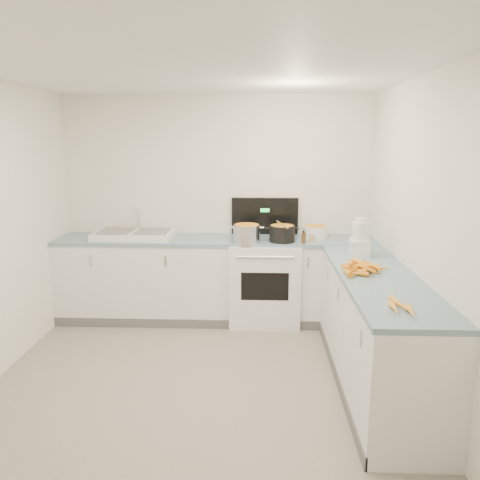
{
  "coord_description": "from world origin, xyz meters",
  "views": [
    {
      "loc": [
        0.48,
        -3.34,
        1.99
      ],
      "look_at": [
        0.3,
        1.1,
        1.05
      ],
      "focal_mm": 35.0,
      "sensor_mm": 36.0,
      "label": 1
    }
  ],
  "objects_px": {
    "steel_pot": "(247,234)",
    "food_processor": "(360,240)",
    "stove": "(264,280)",
    "sink": "(134,234)",
    "spice_jar": "(312,238)",
    "extract_bottle": "(304,238)",
    "black_pot": "(282,234)",
    "mixing_bowl": "(315,232)"
  },
  "relations": [
    {
      "from": "steel_pot",
      "to": "food_processor",
      "type": "distance_m",
      "value": 1.21
    },
    {
      "from": "stove",
      "to": "sink",
      "type": "relative_size",
      "value": 1.58
    },
    {
      "from": "stove",
      "to": "spice_jar",
      "type": "height_order",
      "value": "stove"
    },
    {
      "from": "extract_bottle",
      "to": "food_processor",
      "type": "relative_size",
      "value": 0.32
    },
    {
      "from": "black_pot",
      "to": "extract_bottle",
      "type": "bearing_deg",
      "value": -21.06
    },
    {
      "from": "extract_bottle",
      "to": "mixing_bowl",
      "type": "bearing_deg",
      "value": 62.85
    },
    {
      "from": "sink",
      "to": "food_processor",
      "type": "bearing_deg",
      "value": -17.86
    },
    {
      "from": "stove",
      "to": "extract_bottle",
      "type": "distance_m",
      "value": 0.69
    },
    {
      "from": "black_pot",
      "to": "food_processor",
      "type": "xyz_separation_m",
      "value": [
        0.69,
        -0.6,
        0.08
      ]
    },
    {
      "from": "stove",
      "to": "extract_bottle",
      "type": "bearing_deg",
      "value": -28.26
    },
    {
      "from": "black_pot",
      "to": "spice_jar",
      "type": "relative_size",
      "value": 3.1
    },
    {
      "from": "mixing_bowl",
      "to": "food_processor",
      "type": "height_order",
      "value": "food_processor"
    },
    {
      "from": "food_processor",
      "to": "extract_bottle",
      "type": "bearing_deg",
      "value": 132.42
    },
    {
      "from": "black_pot",
      "to": "spice_jar",
      "type": "xyz_separation_m",
      "value": [
        0.31,
        0.0,
        -0.03
      ]
    },
    {
      "from": "extract_bottle",
      "to": "spice_jar",
      "type": "bearing_deg",
      "value": 43.4
    },
    {
      "from": "spice_jar",
      "to": "food_processor",
      "type": "xyz_separation_m",
      "value": [
        0.38,
        -0.61,
        0.11
      ]
    },
    {
      "from": "stove",
      "to": "mixing_bowl",
      "type": "bearing_deg",
      "value": 8.95
    },
    {
      "from": "steel_pot",
      "to": "food_processor",
      "type": "xyz_separation_m",
      "value": [
        1.07,
        -0.56,
        0.07
      ]
    },
    {
      "from": "sink",
      "to": "mixing_bowl",
      "type": "height_order",
      "value": "sink"
    },
    {
      "from": "steel_pot",
      "to": "mixing_bowl",
      "type": "xyz_separation_m",
      "value": [
        0.75,
        0.26,
        -0.02
      ]
    },
    {
      "from": "stove",
      "to": "food_processor",
      "type": "relative_size",
      "value": 3.81
    },
    {
      "from": "sink",
      "to": "black_pot",
      "type": "distance_m",
      "value": 1.64
    },
    {
      "from": "stove",
      "to": "extract_bottle",
      "type": "xyz_separation_m",
      "value": [
        0.4,
        -0.22,
        0.52
      ]
    },
    {
      "from": "black_pot",
      "to": "food_processor",
      "type": "relative_size",
      "value": 0.76
    },
    {
      "from": "steel_pot",
      "to": "black_pot",
      "type": "xyz_separation_m",
      "value": [
        0.38,
        0.05,
        -0.01
      ]
    },
    {
      "from": "stove",
      "to": "extract_bottle",
      "type": "relative_size",
      "value": 11.8
    },
    {
      "from": "stove",
      "to": "black_pot",
      "type": "bearing_deg",
      "value": -35.92
    },
    {
      "from": "stove",
      "to": "mixing_bowl",
      "type": "relative_size",
      "value": 4.72
    },
    {
      "from": "mixing_bowl",
      "to": "spice_jar",
      "type": "bearing_deg",
      "value": -106.17
    },
    {
      "from": "black_pot",
      "to": "extract_bottle",
      "type": "relative_size",
      "value": 2.36
    },
    {
      "from": "mixing_bowl",
      "to": "food_processor",
      "type": "distance_m",
      "value": 0.88
    },
    {
      "from": "sink",
      "to": "stove",
      "type": "bearing_deg",
      "value": -0.62
    },
    {
      "from": "extract_bottle",
      "to": "spice_jar",
      "type": "xyz_separation_m",
      "value": [
        0.09,
        0.09,
        -0.01
      ]
    },
    {
      "from": "steel_pot",
      "to": "mixing_bowl",
      "type": "height_order",
      "value": "steel_pot"
    },
    {
      "from": "black_pot",
      "to": "mixing_bowl",
      "type": "bearing_deg",
      "value": 30.1
    },
    {
      "from": "black_pot",
      "to": "mixing_bowl",
      "type": "distance_m",
      "value": 0.44
    },
    {
      "from": "sink",
      "to": "black_pot",
      "type": "relative_size",
      "value": 3.16
    },
    {
      "from": "stove",
      "to": "black_pot",
      "type": "distance_m",
      "value": 0.59
    },
    {
      "from": "extract_bottle",
      "to": "spice_jar",
      "type": "relative_size",
      "value": 1.31
    },
    {
      "from": "stove",
      "to": "sink",
      "type": "distance_m",
      "value": 1.54
    },
    {
      "from": "sink",
      "to": "food_processor",
      "type": "height_order",
      "value": "food_processor"
    },
    {
      "from": "extract_bottle",
      "to": "stove",
      "type": "bearing_deg",
      "value": 151.74
    }
  ]
}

